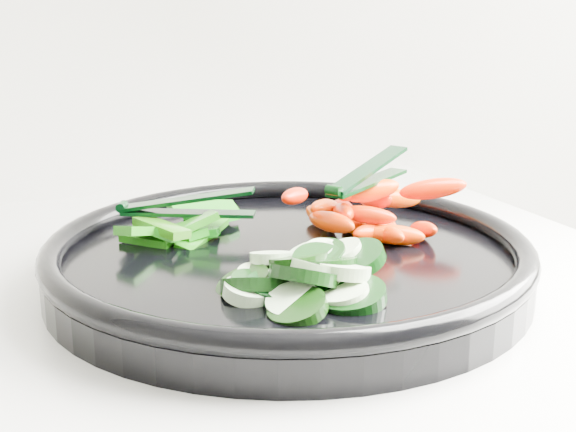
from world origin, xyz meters
name	(u,v)px	position (x,y,z in m)	size (l,w,h in m)	color
veggie_tray	(288,259)	(0.70, 1.66, 0.95)	(0.45, 0.45, 0.04)	black
cucumber_pile	(298,277)	(0.68, 1.59, 0.96)	(0.13, 0.12, 0.04)	black
carrot_pile	(367,212)	(0.78, 1.68, 0.97)	(0.17, 0.13, 0.05)	#F02F00
pepper_pile	(183,227)	(0.64, 1.73, 0.96)	(0.12, 0.10, 0.03)	#20710A
tong_carrot	(366,176)	(0.78, 1.68, 1.00)	(0.10, 0.07, 0.02)	black
tong_pepper	(183,206)	(0.64, 1.74, 0.98)	(0.11, 0.06, 0.02)	black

